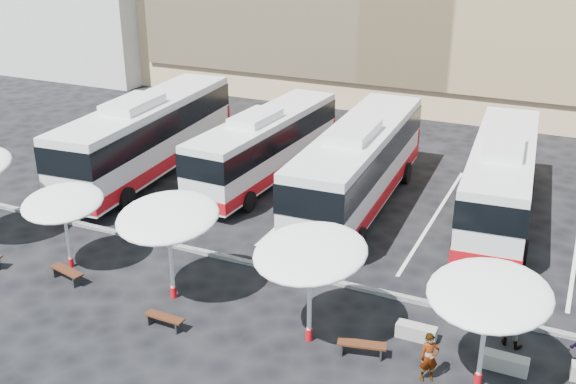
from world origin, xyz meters
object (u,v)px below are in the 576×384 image
at_px(passenger_1, 513,320).
at_px(bus_3, 501,177).
at_px(bus_1, 266,144).
at_px(sunshade_2, 168,217).
at_px(bus_0, 148,134).
at_px(conc_bench_1, 506,363).
at_px(sunshade_4, 489,294).
at_px(wood_bench_2, 164,319).
at_px(bus_2, 359,163).
at_px(wood_bench_3, 362,346).
at_px(sunshade_3, 310,253).
at_px(conc_bench_0, 416,332).
at_px(sunshade_1, 63,203).
at_px(wood_bench_1, 67,272).
at_px(passenger_0, 429,357).

bearing_deg(passenger_1, bus_3, -61.74).
xyz_separation_m(bus_1, sunshade_2, (2.16, -11.70, 1.23)).
height_order(bus_0, conc_bench_1, bus_0).
relative_size(sunshade_4, wood_bench_2, 2.86).
xyz_separation_m(bus_2, conc_bench_1, (8.07, -9.63, -1.90)).
bearing_deg(wood_bench_3, bus_1, 127.59).
height_order(bus_3, passenger_1, bus_3).
bearing_deg(passenger_1, bus_1, -18.62).
bearing_deg(bus_1, sunshade_3, -55.50).
xyz_separation_m(sunshade_3, wood_bench_2, (-4.59, -1.34, -2.81)).
height_order(conc_bench_0, conc_bench_1, conc_bench_1).
distance_m(bus_2, conc_bench_1, 12.71).
bearing_deg(bus_1, bus_3, 2.74).
bearing_deg(bus_1, sunshade_4, -40.66).
bearing_deg(sunshade_4, sunshade_3, -179.81).
bearing_deg(sunshade_3, wood_bench_3, -2.46).
bearing_deg(sunshade_1, wood_bench_2, -18.90).
bearing_deg(bus_2, wood_bench_3, -72.58).
height_order(sunshade_1, wood_bench_1, sunshade_1).
bearing_deg(bus_1, bus_0, -160.15).
xyz_separation_m(wood_bench_1, wood_bench_2, (5.02, -1.03, -0.03)).
relative_size(sunshade_2, passenger_1, 2.12).
height_order(sunshade_4, conc_bench_0, sunshade_4).
bearing_deg(wood_bench_2, conc_bench_1, 12.89).
bearing_deg(passenger_0, bus_1, 100.62).
bearing_deg(wood_bench_1, passenger_0, -0.20).
height_order(bus_1, sunshade_4, bus_1).
relative_size(sunshade_4, passenger_0, 2.60).
xyz_separation_m(bus_1, sunshade_3, (7.55, -12.06, 1.23)).
height_order(bus_3, wood_bench_1, bus_3).
xyz_separation_m(bus_3, conc_bench_1, (2.00, -11.05, -1.74)).
distance_m(bus_2, wood_bench_3, 11.61).
bearing_deg(bus_3, passenger_1, -83.15).
bearing_deg(wood_bench_3, wood_bench_2, -168.81).
xyz_separation_m(wood_bench_3, passenger_0, (2.13, -0.28, 0.43)).
bearing_deg(passenger_0, passenger_1, 23.68).
xyz_separation_m(sunshade_1, passenger_1, (16.11, 1.89, -1.80)).
xyz_separation_m(sunshade_2, sunshade_3, (5.39, -0.37, 0.00)).
height_order(sunshade_4, passenger_0, sunshade_4).
distance_m(sunshade_4, passenger_1, 3.32).
bearing_deg(passenger_1, conc_bench_0, 35.88).
xyz_separation_m(bus_3, passenger_1, (1.93, -9.64, -1.11)).
bearing_deg(bus_3, bus_0, -178.28).
bearing_deg(wood_bench_1, bus_3, 42.55).
bearing_deg(bus_1, passenger_0, -44.80).
xyz_separation_m(bus_1, wood_bench_3, (9.35, -12.14, -1.55)).
bearing_deg(wood_bench_2, bus_3, 57.66).
height_order(bus_0, wood_bench_2, bus_0).
xyz_separation_m(bus_1, sunshade_4, (12.86, -12.04, 1.12)).
bearing_deg(conc_bench_1, bus_2, 129.94).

